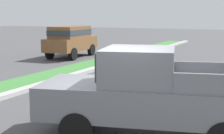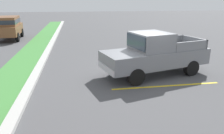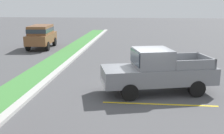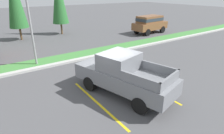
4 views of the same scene
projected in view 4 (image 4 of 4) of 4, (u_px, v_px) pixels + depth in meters
ground_plane at (112, 88)px, 10.18m from camera, size 120.00×120.00×0.00m
parking_line_near at (97, 103)px, 8.84m from camera, size 0.12×4.80×0.01m
parking_line_far at (145, 85)px, 10.47m from camera, size 0.12×4.80×0.01m
curb_strip at (74, 60)px, 13.97m from camera, size 56.00×0.40×0.15m
grass_median at (68, 57)px, 14.82m from camera, size 56.00×1.80×0.06m
pickup_truck_main at (123, 75)px, 9.30m from camera, size 3.16×5.53×2.10m
suv_distant at (150, 23)px, 22.79m from camera, size 4.74×2.26×2.10m
street_light at (29, 13)px, 11.91m from camera, size 0.24×1.49×6.10m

